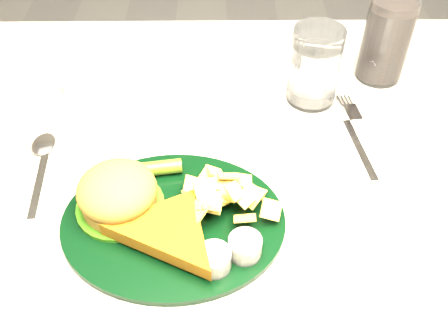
# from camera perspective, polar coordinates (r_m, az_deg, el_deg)

# --- Properties ---
(table) EXTENTS (1.20, 0.80, 0.75)m
(table) POSITION_cam_1_polar(r_m,az_deg,el_deg) (0.98, 1.86, -15.77)
(table) COLOR #A49C94
(table) RESTS_ON ground
(dinner_plate) EXTENTS (0.28, 0.23, 0.06)m
(dinner_plate) POSITION_cam_1_polar(r_m,az_deg,el_deg) (0.59, -5.96, -4.50)
(dinner_plate) COLOR black
(dinner_plate) RESTS_ON table
(water_glass) EXTENTS (0.09, 0.09, 0.12)m
(water_glass) POSITION_cam_1_polar(r_m,az_deg,el_deg) (0.77, 10.34, 11.39)
(water_glass) COLOR white
(water_glass) RESTS_ON table
(cola_glass) EXTENTS (0.09, 0.09, 0.13)m
(cola_glass) POSITION_cam_1_polar(r_m,az_deg,el_deg) (0.84, 18.03, 13.74)
(cola_glass) COLOR black
(cola_glass) RESTS_ON table
(fork_napkin) EXTENTS (0.14, 0.18, 0.01)m
(fork_napkin) POSITION_cam_1_polar(r_m,az_deg,el_deg) (0.73, 15.07, 2.59)
(fork_napkin) COLOR white
(fork_napkin) RESTS_ON table
(spoon) EXTENTS (0.06, 0.16, 0.01)m
(spoon) POSITION_cam_1_polar(r_m,az_deg,el_deg) (0.69, -20.46, -1.73)
(spoon) COLOR silver
(spoon) RESTS_ON table
(ramekin) EXTENTS (0.04, 0.04, 0.02)m
(ramekin) POSITION_cam_1_polar(r_m,az_deg,el_deg) (0.84, -16.84, 9.16)
(ramekin) COLOR white
(ramekin) RESTS_ON table
(wrapped_straw) EXTENTS (0.22, 0.09, 0.01)m
(wrapped_straw) POSITION_cam_1_polar(r_m,az_deg,el_deg) (0.81, -2.22, 9.51)
(wrapped_straw) COLOR white
(wrapped_straw) RESTS_ON table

